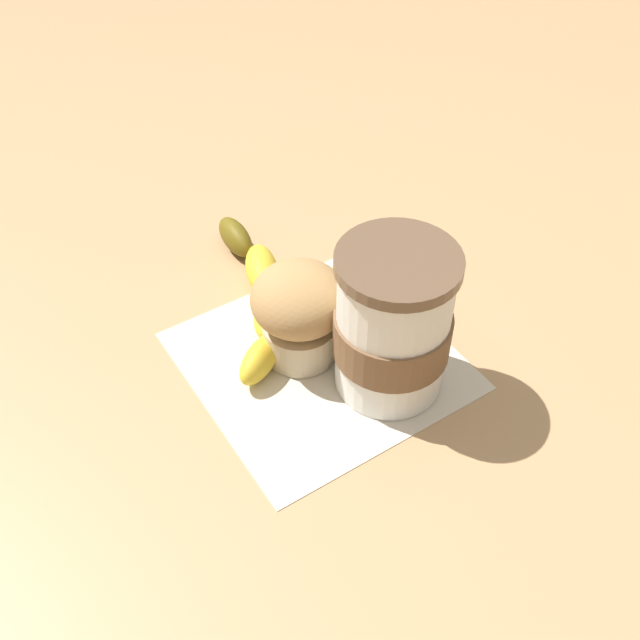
% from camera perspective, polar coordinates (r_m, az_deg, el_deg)
% --- Properties ---
extents(ground_plane, '(3.00, 3.00, 0.00)m').
position_cam_1_polar(ground_plane, '(0.64, -0.00, -3.13)').
color(ground_plane, tan).
extents(paper_napkin, '(0.24, 0.24, 0.00)m').
position_cam_1_polar(paper_napkin, '(0.64, -0.00, -3.08)').
color(paper_napkin, beige).
rests_on(paper_napkin, ground_plane).
extents(coffee_cup, '(0.09, 0.09, 0.13)m').
position_cam_1_polar(coffee_cup, '(0.58, 5.56, -0.38)').
color(coffee_cup, white).
rests_on(coffee_cup, paper_napkin).
extents(muffin, '(0.08, 0.08, 0.09)m').
position_cam_1_polar(muffin, '(0.61, -1.57, 0.78)').
color(muffin, beige).
rests_on(muffin, paper_napkin).
extents(banana, '(0.10, 0.22, 0.03)m').
position_cam_1_polar(banana, '(0.68, -4.70, 2.21)').
color(banana, gold).
rests_on(banana, paper_napkin).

